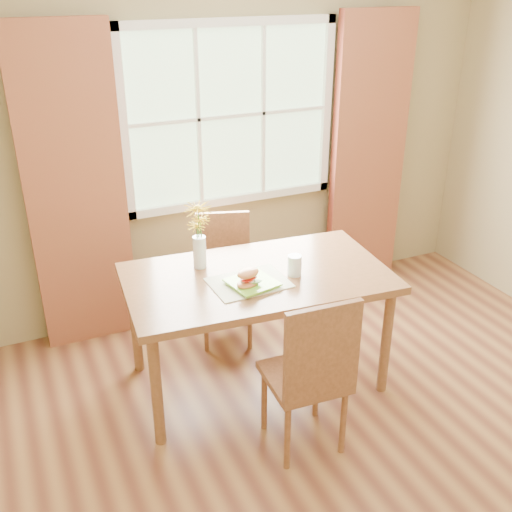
{
  "coord_description": "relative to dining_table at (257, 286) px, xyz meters",
  "views": [
    {
      "loc": [
        -1.6,
        -2.12,
        2.45
      ],
      "look_at": [
        -0.3,
        0.76,
        0.93
      ],
      "focal_mm": 42.0,
      "sensor_mm": 36.0,
      "label": 1
    }
  ],
  "objects": [
    {
      "name": "flower_vase",
      "position": [
        -0.28,
        0.24,
        0.33
      ],
      "size": [
        0.17,
        0.17,
        0.42
      ],
      "color": "silver",
      "rests_on": "dining_table"
    },
    {
      "name": "dining_table",
      "position": [
        0.0,
        0.0,
        0.0
      ],
      "size": [
        1.66,
        1.03,
        0.78
      ],
      "rotation": [
        0.0,
        0.0,
        -0.09
      ],
      "color": "brown",
      "rests_on": "room"
    },
    {
      "name": "chair_far",
      "position": [
        0.02,
        0.62,
        -0.2
      ],
      "size": [
        0.48,
        0.48,
        0.91
      ],
      "rotation": [
        0.0,
        0.0,
        -0.31
      ],
      "color": "brown",
      "rests_on": "room"
    },
    {
      "name": "croissant_sandwich",
      "position": [
        -0.12,
        -0.14,
        0.15
      ],
      "size": [
        0.17,
        0.14,
        0.11
      ],
      "rotation": [
        0.0,
        0.0,
        0.33
      ],
      "color": "#D38448",
      "rests_on": "plate"
    },
    {
      "name": "plate",
      "position": [
        -0.09,
        -0.12,
        0.09
      ],
      "size": [
        0.3,
        0.3,
        0.01
      ],
      "primitive_type": "cube",
      "rotation": [
        0.0,
        0.0,
        0.19
      ],
      "color": "#7DD134",
      "rests_on": "placemat"
    },
    {
      "name": "water_glass",
      "position": [
        0.2,
        -0.09,
        0.14
      ],
      "size": [
        0.09,
        0.09,
        0.13
      ],
      "color": "silver",
      "rests_on": "dining_table"
    },
    {
      "name": "placemat",
      "position": [
        -0.09,
        -0.08,
        0.08
      ],
      "size": [
        0.46,
        0.34,
        0.01
      ],
      "primitive_type": "cube",
      "rotation": [
        0.0,
        0.0,
        0.03
      ],
      "color": "beige",
      "rests_on": "dining_table"
    },
    {
      "name": "room",
      "position": [
        0.27,
        -0.81,
        0.65
      ],
      "size": [
        4.24,
        3.84,
        2.74
      ],
      "color": "brown",
      "rests_on": "ground"
    },
    {
      "name": "window",
      "position": [
        0.27,
        1.06,
        0.8
      ],
      "size": [
        1.62,
        0.06,
        1.32
      ],
      "color": "#A9D19E",
      "rests_on": "room"
    },
    {
      "name": "curtain_right",
      "position": [
        1.42,
        0.97,
        0.4
      ],
      "size": [
        0.65,
        0.08,
        2.2
      ],
      "primitive_type": "cube",
      "color": "maroon",
      "rests_on": "room"
    },
    {
      "name": "chair_near",
      "position": [
        -0.01,
        -0.71,
        -0.15
      ],
      "size": [
        0.44,
        0.44,
        0.99
      ],
      "rotation": [
        0.0,
        0.0,
        -0.06
      ],
      "color": "brown",
      "rests_on": "room"
    },
    {
      "name": "curtain_left",
      "position": [
        -0.88,
        0.97,
        0.4
      ],
      "size": [
        0.65,
        0.08,
        2.2
      ],
      "primitive_type": "cube",
      "color": "maroon",
      "rests_on": "room"
    }
  ]
}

